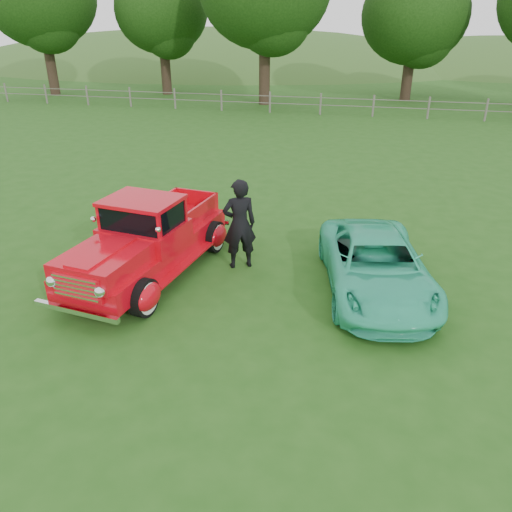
% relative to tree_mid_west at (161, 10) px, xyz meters
% --- Properties ---
extents(ground, '(140.00, 140.00, 0.00)m').
position_rel_tree_mid_west_xyz_m(ground, '(12.00, -28.00, -5.55)').
color(ground, '#215015').
rests_on(ground, ground).
extents(distant_hills, '(116.00, 60.00, 18.00)m').
position_rel_tree_mid_west_xyz_m(distant_hills, '(7.92, 31.46, -10.10)').
color(distant_hills, '#2C5820').
rests_on(distant_hills, ground).
extents(fence_line, '(48.00, 0.12, 1.20)m').
position_rel_tree_mid_west_xyz_m(fence_line, '(12.00, -6.00, -4.95)').
color(fence_line, '#666256').
rests_on(fence_line, ground).
extents(tree_mid_west, '(6.40, 6.40, 8.46)m').
position_rel_tree_mid_west_xyz_m(tree_mid_west, '(0.00, 0.00, 0.00)').
color(tree_mid_west, '#302018').
rests_on(tree_mid_west, ground).
extents(tree_near_east, '(6.80, 6.80, 8.33)m').
position_rel_tree_mid_west_xyz_m(tree_near_east, '(17.00, 1.00, -0.30)').
color(tree_near_east, '#302018').
rests_on(tree_near_east, ground).
extents(red_pickup, '(2.71, 5.17, 1.78)m').
position_rel_tree_mid_west_xyz_m(red_pickup, '(10.65, -26.86, -4.75)').
color(red_pickup, black).
rests_on(red_pickup, ground).
extents(teal_sedan, '(2.81, 4.59, 1.19)m').
position_rel_tree_mid_west_xyz_m(teal_sedan, '(15.51, -26.52, -4.96)').
color(teal_sedan, '#32C899').
rests_on(teal_sedan, ground).
extents(man, '(0.89, 0.78, 2.06)m').
position_rel_tree_mid_west_xyz_m(man, '(12.51, -26.04, -4.52)').
color(man, black).
rests_on(man, ground).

